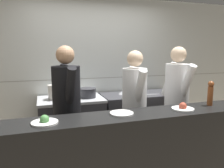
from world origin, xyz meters
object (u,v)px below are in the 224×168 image
(pepper_mill, at_px, (210,93))
(chef_sous, at_px, (134,104))
(oven_range, at_px, (72,124))
(chef_head_cook, at_px, (67,106))
(plated_dish_dessert, at_px, (183,108))
(mixing_bowl_steel, at_px, (126,91))
(chef_line, at_px, (176,98))
(stock_pot, at_px, (56,92))
(plated_dish_appetiser, at_px, (122,113))
(plated_dish_main, at_px, (45,121))
(chefs_knife, at_px, (147,94))
(sauce_pot, at_px, (88,93))

(pepper_mill, bearing_deg, chef_sous, 144.87)
(pepper_mill, height_order, chef_sous, chef_sous)
(oven_range, xyz_separation_m, chef_head_cook, (-0.14, -0.77, 0.51))
(plated_dish_dessert, bearing_deg, mixing_bowl_steel, 95.22)
(chef_line, bearing_deg, chef_head_cook, 178.04)
(stock_pot, relative_size, chef_line, 0.14)
(plated_dish_appetiser, bearing_deg, plated_dish_dessert, -3.85)
(oven_range, relative_size, plated_dish_main, 4.13)
(plated_dish_main, bearing_deg, plated_dish_appetiser, 4.16)
(pepper_mill, xyz_separation_m, chef_line, (-0.11, 0.55, -0.18))
(chefs_knife, xyz_separation_m, chef_head_cook, (-1.46, -0.65, 0.06))
(oven_range, xyz_separation_m, plated_dish_appetiser, (0.38, -1.35, 0.54))
(chef_head_cook, bearing_deg, stock_pot, 90.35)
(stock_pot, distance_m, mixing_bowl_steel, 1.23)
(chef_line, bearing_deg, sauce_pot, 146.52)
(plated_dish_main, height_order, chef_line, chef_line)
(mixing_bowl_steel, bearing_deg, pepper_mill, -67.42)
(sauce_pot, xyz_separation_m, plated_dish_appetiser, (0.10, -1.31, 0.01))
(oven_range, height_order, chefs_knife, chefs_knife)
(mixing_bowl_steel, xyz_separation_m, chef_line, (0.47, -0.84, 0.01))
(chef_head_cook, bearing_deg, chefs_knife, 17.43)
(plated_dish_appetiser, height_order, pepper_mill, pepper_mill)
(plated_dish_appetiser, distance_m, pepper_mill, 1.20)
(sauce_pot, distance_m, mixing_bowl_steel, 0.72)
(stock_pot, height_order, pepper_mill, pepper_mill)
(chef_head_cook, bearing_deg, sauce_pot, 53.50)
(sauce_pot, distance_m, chef_line, 1.40)
(mixing_bowl_steel, bearing_deg, chefs_knife, -27.84)
(oven_range, height_order, plated_dish_dessert, plated_dish_dessert)
(sauce_pot, bearing_deg, stock_pot, 176.51)
(stock_pot, xyz_separation_m, chef_line, (1.69, -0.78, -0.06))
(sauce_pot, xyz_separation_m, mixing_bowl_steel, (0.71, 0.10, -0.04))
(oven_range, bearing_deg, sauce_pot, -9.05)
(sauce_pot, xyz_separation_m, chef_line, (1.18, -0.74, -0.02))
(stock_pot, bearing_deg, mixing_bowl_steel, 3.11)
(oven_range, relative_size, plated_dish_appetiser, 4.04)
(plated_dish_appetiser, bearing_deg, stock_pot, 114.59)
(plated_dish_dessert, bearing_deg, chef_head_cook, 153.33)
(plated_dish_dessert, distance_m, chef_sous, 0.71)
(stock_pot, height_order, plated_dish_main, stock_pot)
(pepper_mill, bearing_deg, stock_pot, 143.68)
(stock_pot, bearing_deg, chefs_knife, -3.94)
(plated_dish_main, bearing_deg, pepper_mill, 2.18)
(oven_range, bearing_deg, plated_dish_appetiser, -74.42)
(oven_range, relative_size, chef_sous, 0.63)
(stock_pot, distance_m, plated_dish_main, 1.41)
(oven_range, relative_size, sauce_pot, 3.72)
(plated_dish_main, relative_size, chef_sous, 0.15)
(mixing_bowl_steel, bearing_deg, chef_line, -60.99)
(chefs_knife, xyz_separation_m, chef_line, (0.14, -0.67, 0.06))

